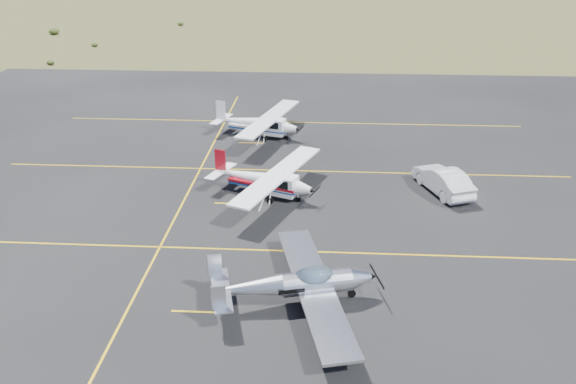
% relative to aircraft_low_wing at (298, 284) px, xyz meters
% --- Properties ---
extents(ground, '(1600.00, 1600.00, 0.00)m').
position_rel_aircraft_low_wing_xyz_m(ground, '(-1.66, 2.59, -1.07)').
color(ground, '#383D1C').
rests_on(ground, ground).
extents(apron, '(72.00, 72.00, 0.02)m').
position_rel_aircraft_low_wing_xyz_m(apron, '(-1.66, 9.59, -1.07)').
color(apron, black).
rests_on(apron, ground).
extents(aircraft_low_wing, '(7.54, 10.33, 2.24)m').
position_rel_aircraft_low_wing_xyz_m(aircraft_low_wing, '(0.00, 0.00, 0.00)').
color(aircraft_low_wing, silver).
rests_on(aircraft_low_wing, apron).
extents(aircraft_cessna, '(7.38, 10.10, 2.62)m').
position_rel_aircraft_low_wing_xyz_m(aircraft_cessna, '(-2.67, 11.43, 0.10)').
color(aircraft_cessna, white).
rests_on(aircraft_cessna, apron).
extents(aircraft_plain, '(7.16, 10.63, 2.71)m').
position_rel_aircraft_low_wing_xyz_m(aircraft_plain, '(-4.29, 22.65, 0.13)').
color(aircraft_plain, white).
rests_on(aircraft_plain, apron).
extents(sedan, '(3.43, 5.38, 1.67)m').
position_rel_aircraft_low_wing_xyz_m(sedan, '(8.91, 12.63, -0.22)').
color(sedan, silver).
rests_on(sedan, apron).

